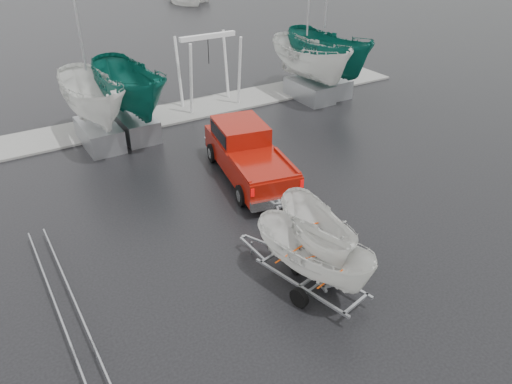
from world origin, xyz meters
name	(u,v)px	position (x,y,z in m)	size (l,w,h in m)	color
ground_plane	(317,223)	(0.00, 0.00, 0.00)	(120.00, 120.00, 0.00)	black
dock	(175,113)	(0.00, 13.00, 0.05)	(30.00, 3.00, 0.12)	gray
pickup_truck	(246,151)	(-0.25, 4.67, 1.10)	(3.34, 6.66, 2.12)	maroon
trailer_hitched	(320,200)	(-1.53, -1.91, 2.45)	(1.89, 3.76, 4.49)	#92959A
trailer_parked	(316,220)	(-2.41, -2.86, 2.55)	(1.97, 3.77, 4.69)	#92959A
boat_hoist	(209,61)	(2.26, 13.00, 2.67)	(3.30, 2.18, 4.12)	silver
keelboat_0	(88,67)	(-4.78, 11.00, 3.84)	(2.42, 3.20, 10.59)	#92959A
keelboat_1	(126,54)	(-2.92, 11.20, 4.15)	(2.61, 3.20, 8.03)	#92959A
keelboat_2	(313,32)	(7.86, 11.00, 3.98)	(2.50, 3.20, 10.67)	#92959A
keelboat_3	(330,22)	(9.36, 11.30, 4.28)	(2.69, 3.20, 10.87)	#92959A
mast_rack_0	(58,284)	(-9.00, 1.00, 0.35)	(0.56, 6.50, 0.06)	#92959A
moored_boat_2	(184,4)	(15.14, 45.20, 0.01)	(2.62, 2.65, 10.78)	silver
moored_boat_3	(188,1)	(16.53, 47.04, 0.01)	(3.21, 3.22, 10.99)	silver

